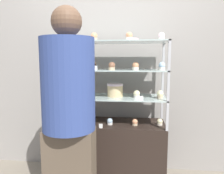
% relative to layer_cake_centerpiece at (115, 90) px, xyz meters
% --- Properties ---
extents(back_wall, '(8.00, 0.05, 2.60)m').
position_rel_layer_cake_centerpiece_xyz_m(back_wall, '(-0.03, 0.37, 0.28)').
color(back_wall, gray).
rests_on(back_wall, ground_plane).
extents(display_base, '(1.12, 0.45, 0.67)m').
position_rel_layer_cake_centerpiece_xyz_m(display_base, '(-0.03, -0.00, -0.69)').
color(display_base, black).
rests_on(display_base, ground_plane).
extents(display_riser_lower, '(1.12, 0.45, 0.28)m').
position_rel_layer_cake_centerpiece_xyz_m(display_riser_lower, '(-0.03, -0.00, -0.09)').
color(display_riser_lower, '#B7B7BC').
rests_on(display_riser_lower, display_base).
extents(display_riser_middle, '(1.12, 0.45, 0.28)m').
position_rel_layer_cake_centerpiece_xyz_m(display_riser_middle, '(-0.03, -0.00, 0.20)').
color(display_riser_middle, '#B7B7BC').
rests_on(display_riser_middle, display_riser_lower).
extents(display_riser_upper, '(1.12, 0.45, 0.28)m').
position_rel_layer_cake_centerpiece_xyz_m(display_riser_upper, '(-0.03, -0.00, 0.48)').
color(display_riser_upper, '#B7B7BC').
rests_on(display_riser_upper, display_riser_middle).
extents(layer_cake_centerpiece, '(0.17, 0.17, 0.14)m').
position_rel_layer_cake_centerpiece_xyz_m(layer_cake_centerpiece, '(0.00, 0.00, 0.00)').
color(layer_cake_centerpiece, '#DBBC84').
rests_on(layer_cake_centerpiece, display_riser_lower).
extents(sheet_cake_frosted, '(0.24, 0.17, 0.07)m').
position_rel_layer_cake_centerpiece_xyz_m(sheet_cake_frosted, '(-0.34, 0.02, 0.25)').
color(sheet_cake_frosted, brown).
rests_on(sheet_cake_frosted, display_riser_middle).
extents(cupcake_0, '(0.06, 0.06, 0.07)m').
position_rel_layer_cake_centerpiece_xyz_m(cupcake_0, '(-0.54, -0.10, -0.32)').
color(cupcake_0, '#CCB28C').
rests_on(cupcake_0, display_base).
extents(cupcake_1, '(0.06, 0.06, 0.07)m').
position_rel_layer_cake_centerpiece_xyz_m(cupcake_1, '(-0.27, -0.04, -0.32)').
color(cupcake_1, beige).
rests_on(cupcake_1, display_base).
extents(cupcake_2, '(0.06, 0.06, 0.07)m').
position_rel_layer_cake_centerpiece_xyz_m(cupcake_2, '(-0.05, -0.08, -0.32)').
color(cupcake_2, white).
rests_on(cupcake_2, display_base).
extents(cupcake_3, '(0.06, 0.06, 0.07)m').
position_rel_layer_cake_centerpiece_xyz_m(cupcake_3, '(0.21, -0.08, -0.32)').
color(cupcake_3, '#CCB28C').
rests_on(cupcake_3, display_base).
extents(cupcake_4, '(0.06, 0.06, 0.07)m').
position_rel_layer_cake_centerpiece_xyz_m(cupcake_4, '(0.47, -0.04, -0.32)').
color(cupcake_4, beige).
rests_on(cupcake_4, display_base).
extents(price_tag_0, '(0.04, 0.00, 0.04)m').
position_rel_layer_cake_centerpiece_xyz_m(price_tag_0, '(-0.12, -0.21, -0.33)').
color(price_tag_0, white).
rests_on(price_tag_0, display_base).
extents(cupcake_5, '(0.07, 0.07, 0.08)m').
position_rel_layer_cake_centerpiece_xyz_m(cupcake_5, '(-0.55, -0.06, -0.03)').
color(cupcake_5, white).
rests_on(cupcake_5, display_riser_lower).
extents(cupcake_6, '(0.07, 0.07, 0.08)m').
position_rel_layer_cake_centerpiece_xyz_m(cupcake_6, '(-0.28, -0.07, -0.03)').
color(cupcake_6, beige).
rests_on(cupcake_6, display_riser_lower).
extents(cupcake_7, '(0.07, 0.07, 0.08)m').
position_rel_layer_cake_centerpiece_xyz_m(cupcake_7, '(0.23, -0.07, -0.03)').
color(cupcake_7, white).
rests_on(cupcake_7, display_riser_lower).
extents(cupcake_8, '(0.07, 0.07, 0.08)m').
position_rel_layer_cake_centerpiece_xyz_m(cupcake_8, '(0.46, -0.04, -0.03)').
color(cupcake_8, '#CCB28C').
rests_on(cupcake_8, display_riser_lower).
extents(price_tag_1, '(0.04, 0.00, 0.04)m').
position_rel_layer_cake_centerpiece_xyz_m(price_tag_1, '(0.27, -0.21, -0.05)').
color(price_tag_1, white).
rests_on(price_tag_1, display_riser_lower).
extents(cupcake_9, '(0.07, 0.07, 0.08)m').
position_rel_layer_cake_centerpiece_xyz_m(cupcake_9, '(-0.52, -0.09, 0.25)').
color(cupcake_9, '#CCB28C').
rests_on(cupcake_9, display_riser_middle).
extents(cupcake_10, '(0.07, 0.07, 0.08)m').
position_rel_layer_cake_centerpiece_xyz_m(cupcake_10, '(-0.02, -0.11, 0.25)').
color(cupcake_10, '#CCB28C').
rests_on(cupcake_10, display_riser_middle).
extents(cupcake_11, '(0.07, 0.07, 0.08)m').
position_rel_layer_cake_centerpiece_xyz_m(cupcake_11, '(0.21, -0.04, 0.25)').
color(cupcake_11, beige).
rests_on(cupcake_11, display_riser_middle).
extents(cupcake_12, '(0.07, 0.07, 0.08)m').
position_rel_layer_cake_centerpiece_xyz_m(cupcake_12, '(0.47, -0.04, 0.25)').
color(cupcake_12, white).
rests_on(cupcake_12, display_riser_middle).
extents(price_tag_2, '(0.04, 0.00, 0.04)m').
position_rel_layer_cake_centerpiece_xyz_m(price_tag_2, '(-0.17, -0.21, 0.24)').
color(price_tag_2, white).
rests_on(price_tag_2, display_riser_middle).
extents(cupcake_13, '(0.07, 0.07, 0.08)m').
position_rel_layer_cake_centerpiece_xyz_m(cupcake_13, '(-0.53, -0.09, 0.54)').
color(cupcake_13, '#CCB28C').
rests_on(cupcake_13, display_riser_upper).
extents(cupcake_14, '(0.07, 0.07, 0.08)m').
position_rel_layer_cake_centerpiece_xyz_m(cupcake_14, '(-0.20, -0.11, 0.54)').
color(cupcake_14, '#CCB28C').
rests_on(cupcake_14, display_riser_upper).
extents(cupcake_15, '(0.07, 0.07, 0.08)m').
position_rel_layer_cake_centerpiece_xyz_m(cupcake_15, '(0.15, -0.12, 0.54)').
color(cupcake_15, white).
rests_on(cupcake_15, display_riser_upper).
extents(cupcake_16, '(0.07, 0.07, 0.08)m').
position_rel_layer_cake_centerpiece_xyz_m(cupcake_16, '(0.46, -0.06, 0.54)').
color(cupcake_16, white).
rests_on(cupcake_16, display_riser_upper).
extents(price_tag_3, '(0.04, 0.00, 0.04)m').
position_rel_layer_cake_centerpiece_xyz_m(price_tag_3, '(-0.33, -0.21, 0.52)').
color(price_tag_3, white).
rests_on(price_tag_3, display_riser_upper).
extents(donut_glazed, '(0.12, 0.12, 0.03)m').
position_rel_layer_cake_centerpiece_xyz_m(donut_glazed, '(0.18, 0.00, 0.52)').
color(donut_glazed, '#EFB2BC').
rests_on(donut_glazed, display_riser_upper).
extents(customer_figure, '(0.40, 0.40, 1.73)m').
position_rel_layer_cake_centerpiece_xyz_m(customer_figure, '(-0.30, -0.67, -0.10)').
color(customer_figure, brown).
rests_on(customer_figure, ground_plane).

